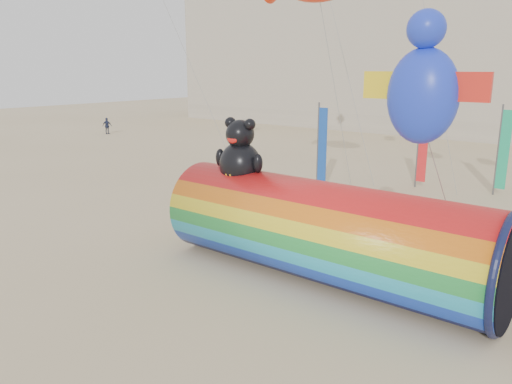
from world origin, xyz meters
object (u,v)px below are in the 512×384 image
Objects in this scene: kite_handler at (442,265)px; fabric_bundle at (448,304)px; hotel_building at (408,40)px; windsock_assembly at (323,229)px.

fabric_bundle is (0.77, -1.55, -0.59)m from kite_handler.
kite_handler is 1.83m from fabric_bundle.
kite_handler is (19.56, -43.31, -9.54)m from hotel_building.
kite_handler is at bearing -65.70° from hotel_building.
windsock_assembly is 7.71× the size of kite_handler.
hotel_building is at bearing 109.58° from windsock_assembly.
hotel_building is 39.35× the size of kite_handler.
fabric_bundle is at bearing -65.63° from hotel_building.
hotel_building reaches higher than kite_handler.
windsock_assembly reaches higher than kite_handler.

